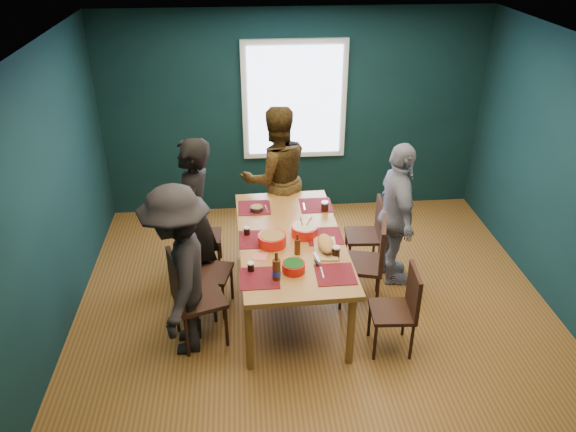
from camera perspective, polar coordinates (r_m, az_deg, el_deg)
The scene contains 26 objects.
room at distance 5.41m, azimuth 2.89°, elevation 2.95°, with size 5.01×5.01×2.71m.
dining_table at distance 5.72m, azimuth 0.28°, elevation -2.89°, with size 1.11×2.12×0.80m.
chair_left_far at distance 6.51m, azimuth -9.21°, elevation -1.48°, with size 0.38×0.38×0.83m.
chair_left_mid at distance 5.82m, azimuth -8.79°, elevation -4.91°, with size 0.49×0.49×0.90m.
chair_left_near at distance 5.36m, azimuth -10.05°, elevation -7.69°, with size 0.57×0.57×0.99m.
chair_right_far at distance 6.48m, azimuth 8.41°, elevation -1.36°, with size 0.41×0.41×0.87m.
chair_right_mid at distance 5.87m, azimuth 8.40°, elevation -4.13°, with size 0.53×0.53×0.97m.
chair_right_near at distance 5.35m, azimuth 11.49°, elevation -8.78°, with size 0.42×0.42×0.88m.
person_far_left at distance 5.87m, azimuth -9.48°, elevation -0.44°, with size 0.65×0.43×1.79m, color black.
person_back at distance 6.73m, azimuth -1.22°, elevation 3.88°, with size 0.87×0.67×1.78m, color black.
person_right at distance 6.16m, azimuth 11.00°, elevation 0.08°, with size 0.96×0.40×1.64m, color silver.
person_near_left at distance 5.18m, azimuth -10.95°, elevation -5.60°, with size 1.09×0.63×1.69m, color black.
bowl_salad at distance 5.54m, azimuth -1.62°, elevation -2.40°, with size 0.28×0.28×0.12m.
bowl_dumpling at distance 5.70m, azimuth 1.68°, elevation -1.45°, with size 0.27×0.27×0.25m.
bowl_herbs at distance 5.15m, azimuth 0.58°, elevation -5.17°, with size 0.21×0.21×0.09m.
cutting_board at distance 5.47m, azimuth 3.82°, elevation -2.94°, with size 0.27×0.54×0.12m.
small_bowl at distance 6.18m, azimuth -3.21°, elevation 0.77°, with size 0.14×0.14×0.06m.
beer_bottle_a at distance 5.02m, azimuth -1.18°, elevation -5.48°, with size 0.08×0.08×0.29m.
beer_bottle_b at distance 5.38m, azimuth 0.96°, elevation -3.08°, with size 0.06×0.06×0.22m.
cola_glass_a at distance 5.17m, azimuth -3.80°, elevation -5.13°, with size 0.07×0.07×0.09m.
cola_glass_b at distance 5.38m, azimuth 4.92°, elevation -3.56°, with size 0.08×0.08×0.11m.
cola_glass_c at distance 6.17m, azimuth 3.77°, elevation 1.03°, with size 0.08×0.08×0.11m.
cola_glass_d at distance 5.72m, azimuth -4.21°, elevation -1.49°, with size 0.06×0.06×0.09m.
napkin_a at distance 5.71m, azimuth 3.39°, elevation -2.07°, with size 0.14×0.14×0.00m, color #E05E65.
napkin_b at distance 5.39m, azimuth -2.86°, elevation -4.13°, with size 0.13×0.13×0.00m, color #E05E65.
napkin_c at distance 5.15m, azimuth 4.61°, elevation -5.95°, with size 0.15×0.15×0.00m, color #E05E65.
Camera 1 is at (-0.69, -4.55, 3.72)m, focal length 35.00 mm.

